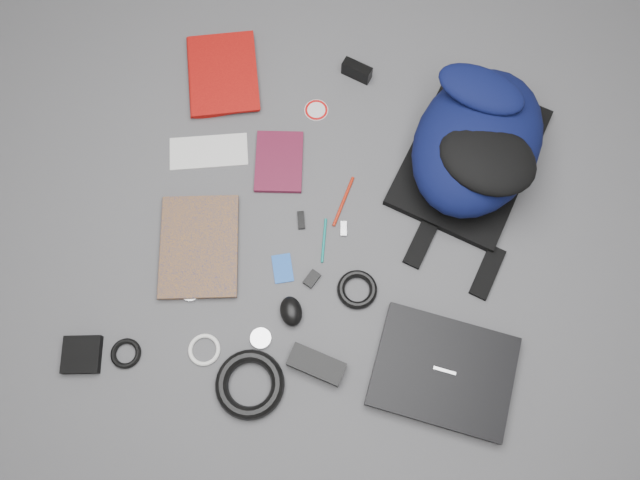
% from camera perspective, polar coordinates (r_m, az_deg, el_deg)
% --- Properties ---
extents(ground, '(4.00, 4.00, 0.00)m').
position_cam_1_polar(ground, '(1.73, -0.00, -0.21)').
color(ground, '#4F4F51').
rests_on(ground, ground).
extents(backpack, '(0.48, 0.60, 0.22)m').
position_cam_1_polar(backpack, '(1.78, 14.20, 8.71)').
color(backpack, black).
rests_on(backpack, ground).
extents(laptop, '(0.37, 0.30, 0.03)m').
position_cam_1_polar(laptop, '(1.66, 11.21, -11.70)').
color(laptop, black).
rests_on(laptop, ground).
extents(textbook_red, '(0.28, 0.33, 0.03)m').
position_cam_1_polar(textbook_red, '(1.98, -11.94, 14.32)').
color(textbook_red, '#900908').
rests_on(textbook_red, ground).
extents(comic_book, '(0.28, 0.34, 0.02)m').
position_cam_1_polar(comic_book, '(1.77, -14.40, -0.67)').
color(comic_book, '#C0730D').
rests_on(comic_book, ground).
extents(envelope, '(0.25, 0.16, 0.00)m').
position_cam_1_polar(envelope, '(1.86, -10.14, 7.97)').
color(envelope, silver).
rests_on(envelope, ground).
extents(dvd_case, '(0.17, 0.21, 0.01)m').
position_cam_1_polar(dvd_case, '(1.81, -3.77, 7.16)').
color(dvd_case, '#470D20').
rests_on(dvd_case, ground).
extents(compact_camera, '(0.10, 0.06, 0.05)m').
position_cam_1_polar(compact_camera, '(1.94, 3.39, 15.19)').
color(compact_camera, black).
rests_on(compact_camera, ground).
extents(sticker_disc, '(0.09, 0.09, 0.00)m').
position_cam_1_polar(sticker_disc, '(1.90, -0.34, 11.79)').
color(sticker_disc, silver).
rests_on(sticker_disc, ground).
extents(pen_teal, '(0.02, 0.13, 0.01)m').
position_cam_1_polar(pen_teal, '(1.73, 0.36, -0.03)').
color(pen_teal, '#0C746C').
rests_on(pen_teal, ground).
extents(pen_red, '(0.03, 0.16, 0.01)m').
position_cam_1_polar(pen_red, '(1.77, 2.16, 3.55)').
color(pen_red, '#AE210D').
rests_on(pen_red, ground).
extents(id_badge, '(0.08, 0.09, 0.00)m').
position_cam_1_polar(id_badge, '(1.71, -3.44, -2.61)').
color(id_badge, '#174DAF').
rests_on(id_badge, ground).
extents(usb_black, '(0.03, 0.06, 0.01)m').
position_cam_1_polar(usb_black, '(1.74, -1.74, 1.82)').
color(usb_black, black).
rests_on(usb_black, ground).
extents(usb_silver, '(0.02, 0.04, 0.01)m').
position_cam_1_polar(usb_silver, '(1.74, 2.17, 1.04)').
color(usb_silver, '#ACACAE').
rests_on(usb_silver, ground).
extents(key_fob, '(0.04, 0.05, 0.01)m').
position_cam_1_polar(key_fob, '(1.69, -0.76, -3.57)').
color(key_fob, black).
rests_on(key_fob, ground).
extents(mouse, '(0.09, 0.10, 0.04)m').
position_cam_1_polar(mouse, '(1.66, -2.66, -6.53)').
color(mouse, black).
rests_on(mouse, ground).
extents(headphone_left, '(0.07, 0.07, 0.01)m').
position_cam_1_polar(headphone_left, '(1.72, -11.73, -4.61)').
color(headphone_left, silver).
rests_on(headphone_left, ground).
extents(headphone_right, '(0.07, 0.07, 0.01)m').
position_cam_1_polar(headphone_right, '(1.66, -5.44, -8.94)').
color(headphone_right, silver).
rests_on(headphone_right, ground).
extents(cable_coil, '(0.12, 0.12, 0.02)m').
position_cam_1_polar(cable_coil, '(1.68, 3.41, -4.53)').
color(cable_coil, black).
rests_on(cable_coil, ground).
extents(power_brick, '(0.15, 0.09, 0.04)m').
position_cam_1_polar(power_brick, '(1.64, -0.33, -11.32)').
color(power_brick, black).
rests_on(power_brick, ground).
extents(power_cord_coil, '(0.23, 0.23, 0.03)m').
position_cam_1_polar(power_cord_coil, '(1.64, -6.44, -12.97)').
color(power_cord_coil, black).
rests_on(power_cord_coil, ground).
extents(pouch, '(0.12, 0.12, 0.03)m').
position_cam_1_polar(pouch, '(1.76, -20.94, -9.77)').
color(pouch, black).
rests_on(pouch, ground).
extents(earbud_coil, '(0.08, 0.08, 0.01)m').
position_cam_1_polar(earbud_coil, '(1.73, -17.33, -9.87)').
color(earbud_coil, black).
rests_on(earbud_coil, ground).
extents(white_cable_coil, '(0.11, 0.11, 0.01)m').
position_cam_1_polar(white_cable_coil, '(1.68, -10.54, -9.84)').
color(white_cable_coil, white).
rests_on(white_cable_coil, ground).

